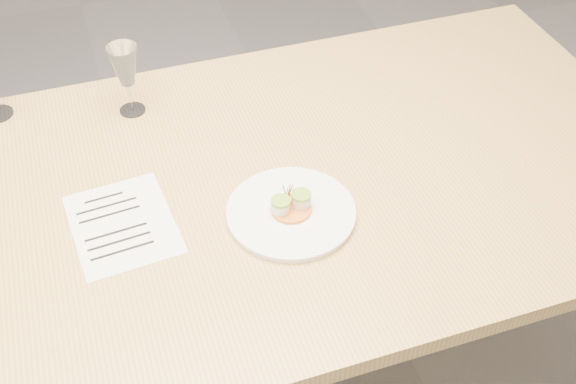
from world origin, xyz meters
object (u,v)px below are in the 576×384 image
object	(u,v)px
dinner_plate	(291,212)
recipe_sheet	(122,224)
dining_table	(149,229)
wine_glass_3	(125,67)

from	to	relation	value
dinner_plate	recipe_sheet	distance (m)	0.35
dining_table	recipe_sheet	distance (m)	0.09
dinner_plate	wine_glass_3	bearing A→B (deg)	118.37
dinner_plate	wine_glass_3	world-z (taller)	wine_glass_3
dining_table	dinner_plate	xyz separation A→B (m)	(0.28, -0.12, 0.08)
dinner_plate	dining_table	bearing A→B (deg)	156.51
dining_table	wine_glass_3	bearing A→B (deg)	84.51
dining_table	wine_glass_3	distance (m)	0.39
recipe_sheet	wine_glass_3	bearing A→B (deg)	72.34
dinner_plate	recipe_sheet	bearing A→B (deg)	165.47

